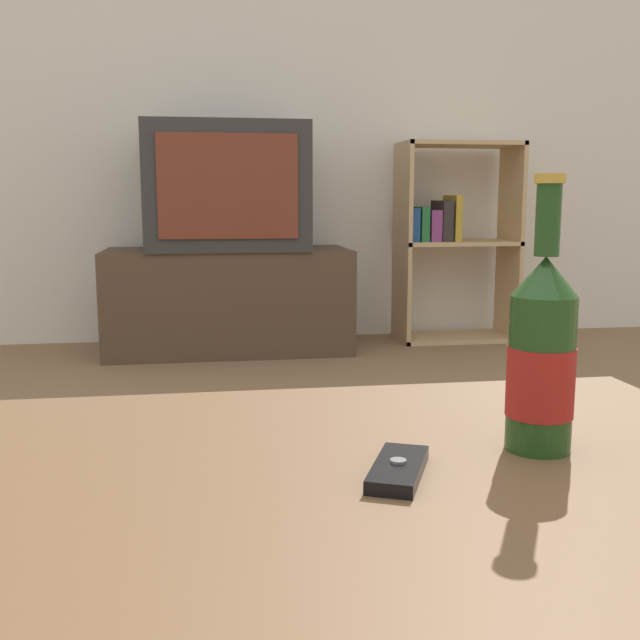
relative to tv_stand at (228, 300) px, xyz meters
name	(u,v)px	position (x,y,z in m)	size (l,w,h in m)	color
back_wall	(214,69)	(-0.03, 0.32, 1.07)	(8.00, 0.05, 2.60)	silver
coffee_table	(285,534)	(-0.03, -2.70, 0.12)	(1.09, 0.68, 0.42)	brown
tv_stand	(228,300)	(0.00, 0.00, 0.00)	(1.09, 0.49, 0.47)	#4C3828
television	(226,187)	(0.00, 0.00, 0.51)	(0.70, 0.53, 0.55)	#2D2D2D
bookshelf	(450,237)	(1.08, 0.11, 0.27)	(0.57, 0.30, 0.96)	tan
beer_bottle	(542,356)	(0.25, -2.67, 0.29)	(0.07, 0.07, 0.30)	#1E4219
cell_phone	(398,469)	(0.08, -2.72, 0.19)	(0.09, 0.13, 0.02)	black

